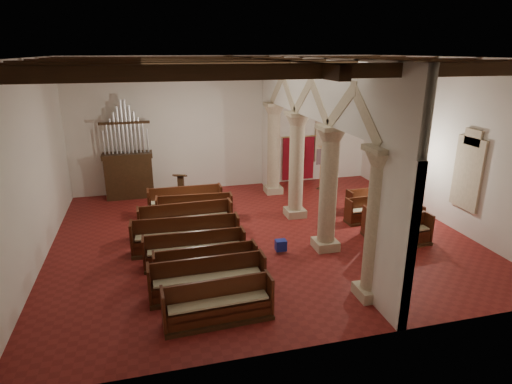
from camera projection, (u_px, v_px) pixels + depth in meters
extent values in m
plane|color=maroon|center=(261.00, 236.00, 15.06)|extent=(14.00, 14.00, 0.00)
plane|color=black|center=(261.00, 57.00, 13.16)|extent=(14.00, 14.00, 0.00)
cube|color=silver|center=(227.00, 124.00, 19.62)|extent=(14.00, 0.02, 6.00)
cube|color=silver|center=(339.00, 219.00, 8.60)|extent=(14.00, 0.02, 6.00)
cube|color=silver|center=(29.00, 166.00, 12.45)|extent=(0.02, 12.00, 6.00)
cube|color=silver|center=(444.00, 142.00, 15.77)|extent=(0.02, 12.00, 6.00)
cube|color=beige|center=(370.00, 292.00, 11.30)|extent=(0.75, 0.75, 0.30)
cylinder|color=beige|center=(377.00, 229.00, 10.73)|extent=(0.56, 0.56, 3.30)
cube|color=beige|center=(325.00, 244.00, 14.06)|extent=(0.75, 0.75, 0.30)
cylinder|color=beige|center=(328.00, 192.00, 13.49)|extent=(0.56, 0.56, 3.30)
cube|color=beige|center=(295.00, 212.00, 16.82)|extent=(0.75, 0.75, 0.30)
cylinder|color=beige|center=(296.00, 168.00, 16.25)|extent=(0.56, 0.56, 3.30)
cube|color=beige|center=(273.00, 189.00, 19.57)|extent=(0.75, 0.75, 0.30)
cylinder|color=beige|center=(274.00, 151.00, 19.00)|extent=(0.56, 0.56, 3.30)
cube|color=silver|center=(315.00, 88.00, 13.89)|extent=(0.25, 11.90, 1.93)
cube|color=#387E5E|center=(469.00, 173.00, 14.64)|extent=(0.03, 1.00, 2.20)
cube|color=#387E5E|center=(403.00, 149.00, 18.31)|extent=(0.03, 1.00, 2.20)
cube|color=#387E5E|center=(327.00, 136.00, 21.04)|extent=(1.00, 0.03, 2.20)
cube|color=#3A2212|center=(129.00, 177.00, 18.76)|extent=(2.00, 0.80, 1.80)
cube|color=#3A2212|center=(127.00, 155.00, 18.44)|extent=(2.10, 0.85, 0.20)
cube|color=#392012|center=(182.00, 201.00, 18.31)|extent=(0.60, 0.60, 0.11)
cube|color=#392012|center=(181.00, 189.00, 18.14)|extent=(0.29, 0.29, 1.18)
cube|color=#392012|center=(181.00, 176.00, 17.86)|extent=(0.63, 0.56, 0.21)
cube|color=maroon|center=(298.00, 159.00, 20.96)|extent=(1.60, 0.06, 2.10)
cylinder|color=gold|center=(299.00, 137.00, 20.60)|extent=(1.80, 0.04, 0.04)
cone|color=#3A2212|center=(319.00, 188.00, 20.13)|extent=(0.31, 0.31, 0.10)
cylinder|color=gold|center=(320.00, 167.00, 19.81)|extent=(0.04, 0.04, 2.08)
cylinder|color=gold|center=(321.00, 147.00, 19.51)|extent=(0.07, 0.61, 0.03)
cube|color=navy|center=(321.00, 157.00, 19.63)|extent=(0.48, 0.05, 0.74)
cube|color=navy|center=(258.00, 293.00, 10.99)|extent=(0.37, 0.32, 0.34)
cube|color=#161A9B|center=(232.00, 283.00, 11.51)|extent=(0.34, 0.28, 0.32)
cube|color=navy|center=(281.00, 245.00, 13.70)|extent=(0.36, 0.30, 0.35)
cylinder|color=white|center=(234.00, 301.00, 10.84)|extent=(0.90, 0.31, 0.09)
cylinder|color=white|center=(243.00, 283.00, 11.71)|extent=(1.02, 0.25, 0.10)
cube|color=#3A2212|center=(219.00, 320.00, 10.30)|extent=(2.66, 0.81, 0.10)
cube|color=#532B11|center=(219.00, 311.00, 10.16)|extent=(2.50, 0.51, 0.45)
cube|color=#532B11|center=(217.00, 297.00, 10.30)|extent=(2.48, 0.18, 0.94)
cube|color=#532B11|center=(163.00, 308.00, 9.85)|extent=(0.10, 0.60, 0.94)
cube|color=#532B11|center=(270.00, 293.00, 10.45)|extent=(0.10, 0.60, 0.94)
cube|color=beige|center=(219.00, 302.00, 10.09)|extent=(2.40, 0.47, 0.05)
cube|color=#3A2212|center=(208.00, 294.00, 11.40)|extent=(3.08, 0.73, 0.10)
cube|color=#4C2910|center=(208.00, 285.00, 11.26)|extent=(2.92, 0.43, 0.45)
cube|color=#4C2910|center=(207.00, 273.00, 11.40)|extent=(2.92, 0.10, 0.94)
cube|color=#4C2910|center=(149.00, 283.00, 10.89)|extent=(0.08, 0.60, 0.94)
cube|color=#4C2910|center=(262.00, 269.00, 11.61)|extent=(0.08, 0.60, 0.94)
cube|color=beige|center=(208.00, 277.00, 11.19)|extent=(2.81, 0.39, 0.05)
cube|color=#3A2212|center=(207.00, 277.00, 12.24)|extent=(2.94, 0.70, 0.09)
cube|color=#47250F|center=(207.00, 270.00, 12.12)|extent=(2.78, 0.42, 0.41)
cube|color=#47250F|center=(205.00, 260.00, 12.23)|extent=(2.77, 0.13, 0.86)
cube|color=#47250F|center=(154.00, 268.00, 11.76)|extent=(0.08, 0.54, 0.86)
cube|color=#47250F|center=(255.00, 256.00, 12.44)|extent=(0.08, 0.54, 0.86)
cube|color=beige|center=(206.00, 263.00, 12.04)|extent=(2.67, 0.38, 0.05)
cube|color=#3A2212|center=(195.00, 262.00, 13.06)|extent=(3.07, 0.71, 0.10)
cube|color=#4D2010|center=(195.00, 255.00, 12.94)|extent=(2.91, 0.42, 0.43)
cube|color=#4D2010|center=(194.00, 245.00, 13.06)|extent=(2.91, 0.11, 0.91)
cube|color=#4D2010|center=(144.00, 253.00, 12.57)|extent=(0.07, 0.58, 0.91)
cube|color=#4D2010|center=(243.00, 242.00, 13.28)|extent=(0.07, 0.58, 0.91)
cube|color=beige|center=(195.00, 248.00, 12.86)|extent=(2.80, 0.38, 0.05)
cube|color=#3A2212|center=(187.00, 249.00, 13.93)|extent=(3.47, 0.92, 0.11)
cube|color=#522311|center=(186.00, 242.00, 13.79)|extent=(3.30, 0.60, 0.48)
cube|color=#522311|center=(185.00, 231.00, 13.93)|extent=(3.28, 0.25, 1.01)
cube|color=#522311|center=(132.00, 239.00, 13.37)|extent=(0.11, 0.64, 1.01)
cube|color=#522311|center=(237.00, 228.00, 14.17)|extent=(0.11, 0.64, 1.01)
cube|color=beige|center=(186.00, 234.00, 13.71)|extent=(3.17, 0.55, 0.05)
cube|color=#3A2212|center=(187.00, 232.00, 15.22)|extent=(3.30, 0.81, 0.11)
cube|color=#4A230F|center=(186.00, 225.00, 15.08)|extent=(3.14, 0.49, 0.47)
cube|color=#4A230F|center=(185.00, 216.00, 15.22)|extent=(3.13, 0.15, 1.00)
cube|color=#4A230F|center=(139.00, 222.00, 14.68)|extent=(0.09, 0.63, 1.00)
cube|color=#4A230F|center=(230.00, 213.00, 15.44)|extent=(0.09, 0.63, 1.00)
cube|color=beige|center=(186.00, 218.00, 14.99)|extent=(3.01, 0.45, 0.05)
cube|color=#3A2212|center=(195.00, 220.00, 16.30)|extent=(2.89, 0.88, 0.10)
cube|color=#481E0F|center=(195.00, 214.00, 16.16)|extent=(2.72, 0.58, 0.44)
cube|color=#481E0F|center=(194.00, 206.00, 16.29)|extent=(2.70, 0.25, 0.94)
cube|color=#481E0F|center=(157.00, 211.00, 15.82)|extent=(0.11, 0.59, 0.94)
cube|color=#481E0F|center=(231.00, 204.00, 16.48)|extent=(0.11, 0.59, 0.94)
cube|color=beige|center=(195.00, 208.00, 16.09)|extent=(2.61, 0.53, 0.05)
cube|color=#3A2212|center=(186.00, 213.00, 16.97)|extent=(2.87, 0.75, 0.11)
cube|color=#481D0F|center=(186.00, 207.00, 16.83)|extent=(2.72, 0.43, 0.48)
cube|color=#481D0F|center=(185.00, 198.00, 16.97)|extent=(2.72, 0.08, 1.02)
cube|color=#481D0F|center=(149.00, 203.00, 16.48)|extent=(0.08, 0.64, 1.02)
cube|color=#481D0F|center=(220.00, 197.00, 17.14)|extent=(0.08, 0.64, 1.02)
cube|color=beige|center=(185.00, 200.00, 16.74)|extent=(2.62, 0.39, 0.05)
cube|color=#3A2212|center=(400.00, 244.00, 14.28)|extent=(2.17, 0.82, 0.10)
cube|color=#4A2B0F|center=(401.00, 237.00, 14.15)|extent=(2.01, 0.52, 0.44)
cube|color=#4A2B0F|center=(398.00, 228.00, 14.28)|extent=(1.99, 0.19, 0.94)
cube|color=#4A2B0F|center=(373.00, 233.00, 13.89)|extent=(0.11, 0.59, 0.94)
cube|color=#4A2B0F|center=(428.00, 227.00, 14.38)|extent=(0.11, 0.59, 0.94)
cube|color=beige|center=(402.00, 231.00, 14.07)|extent=(1.92, 0.47, 0.05)
cube|color=#3A2212|center=(391.00, 234.00, 15.09)|extent=(2.10, 0.87, 0.10)
cube|color=#47170F|center=(393.00, 227.00, 14.95)|extent=(1.93, 0.55, 0.47)
cube|color=#47170F|center=(390.00, 218.00, 15.08)|extent=(1.90, 0.20, 0.99)
cube|color=#47170F|center=(367.00, 222.00, 14.70)|extent=(0.12, 0.63, 0.99)
cube|color=#47170F|center=(418.00, 217.00, 15.17)|extent=(0.12, 0.63, 0.99)
cube|color=beige|center=(394.00, 220.00, 14.87)|extent=(1.85, 0.50, 0.05)
cube|color=#3A2212|center=(368.00, 220.00, 16.28)|extent=(1.78, 0.71, 0.09)
cube|color=#46200F|center=(369.00, 215.00, 16.16)|extent=(1.62, 0.43, 0.41)
cube|color=#46200F|center=(367.00, 207.00, 16.28)|extent=(1.61, 0.12, 0.87)
cube|color=#46200F|center=(348.00, 210.00, 15.95)|extent=(0.08, 0.55, 0.87)
cube|color=#46200F|center=(389.00, 207.00, 16.35)|extent=(0.08, 0.55, 0.87)
cube|color=beige|center=(369.00, 209.00, 16.09)|extent=(1.55, 0.39, 0.05)
cube|color=#3A2212|center=(369.00, 211.00, 17.26)|extent=(1.96, 0.73, 0.09)
cube|color=#4A1A0F|center=(370.00, 205.00, 17.13)|extent=(1.80, 0.44, 0.42)
cube|color=#4A1A0F|center=(368.00, 198.00, 17.26)|extent=(1.79, 0.14, 0.88)
cube|color=#4A1A0F|center=(349.00, 201.00, 16.90)|extent=(0.09, 0.56, 0.88)
cube|color=#4A1A0F|center=(391.00, 197.00, 17.34)|extent=(0.09, 0.56, 0.88)
cube|color=beige|center=(371.00, 200.00, 17.06)|extent=(1.73, 0.40, 0.05)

